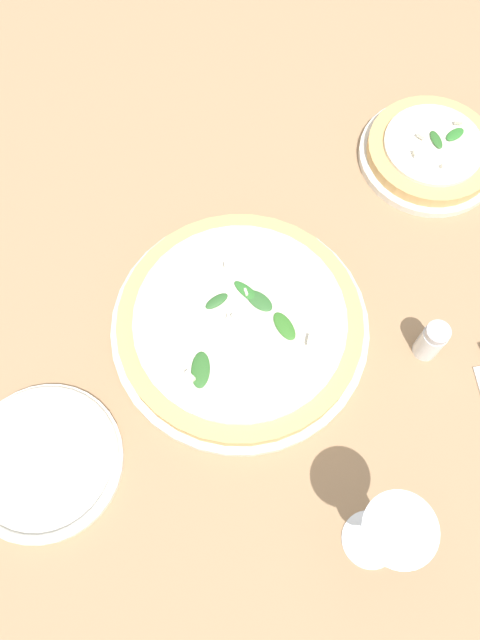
{
  "coord_description": "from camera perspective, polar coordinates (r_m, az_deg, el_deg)",
  "views": [
    {
      "loc": [
        0.33,
        -0.09,
        0.77
      ],
      "look_at": [
        0.03,
        -0.01,
        0.03
      ],
      "focal_mm": 35.0,
      "sensor_mm": 36.0,
      "label": 1
    }
  ],
  "objects": [
    {
      "name": "ground_plane",
      "position": [
        0.84,
        -0.09,
        1.17
      ],
      "size": [
        6.0,
        6.0,
        0.0
      ],
      "primitive_type": "plane",
      "color": "#9E7A56"
    },
    {
      "name": "pizza_personal_side",
      "position": [
        0.99,
        17.03,
        14.48
      ],
      "size": [
        0.21,
        0.21,
        0.05
      ],
      "color": "silver",
      "rests_on": "ground_plane"
    },
    {
      "name": "side_plate_white",
      "position": [
        0.81,
        -17.55,
        -12.19
      ],
      "size": [
        0.19,
        0.19,
        0.02
      ],
      "color": "silver",
      "rests_on": "ground_plane"
    },
    {
      "name": "wine_glass",
      "position": [
        0.68,
        13.55,
        -18.41
      ],
      "size": [
        0.07,
        0.07,
        0.15
      ],
      "color": "white",
      "rests_on": "ground_plane"
    },
    {
      "name": "shaker_pepper",
      "position": [
        0.82,
        17.08,
        -1.84
      ],
      "size": [
        0.03,
        0.03,
        0.07
      ],
      "color": "silver",
      "rests_on": "ground_plane"
    },
    {
      "name": "pizza_arugula_main",
      "position": [
        0.81,
        0.0,
        -0.36
      ],
      "size": [
        0.34,
        0.34,
        0.05
      ],
      "color": "silver",
      "rests_on": "ground_plane"
    }
  ]
}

